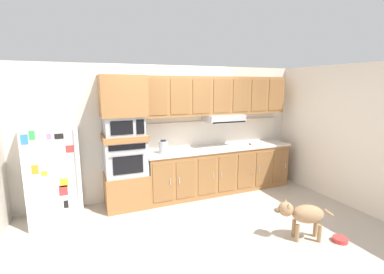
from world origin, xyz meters
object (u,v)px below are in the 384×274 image
(microwave, at_px, (124,125))
(electric_kettle, at_px, (163,147))
(refrigerator, at_px, (54,167))
(built_in_oven, at_px, (125,157))
(dog, at_px, (303,214))
(screwdriver, at_px, (251,144))
(dog_food_bowl, at_px, (340,239))

(microwave, bearing_deg, electric_kettle, -3.98)
(refrigerator, height_order, built_in_oven, refrigerator)
(dog, bearing_deg, refrigerator, -7.56)
(microwave, xyz_separation_m, dog, (2.07, -2.04, -1.09))
(screwdriver, bearing_deg, dog_food_bowl, -90.53)
(refrigerator, relative_size, dog, 2.28)
(microwave, distance_m, screwdriver, 2.60)
(electric_kettle, height_order, dog, electric_kettle)
(microwave, relative_size, dog, 0.83)
(built_in_oven, xyz_separation_m, dog_food_bowl, (2.52, -2.31, -0.87))
(built_in_oven, relative_size, electric_kettle, 2.92)
(built_in_oven, distance_m, dog, 2.96)
(electric_kettle, bearing_deg, built_in_oven, 176.02)
(refrigerator, height_order, electric_kettle, refrigerator)
(refrigerator, height_order, microwave, refrigerator)
(screwdriver, xyz_separation_m, electric_kettle, (-1.87, 0.02, 0.10))
(refrigerator, relative_size, screwdriver, 11.22)
(built_in_oven, height_order, dog, built_in_oven)
(screwdriver, bearing_deg, dog, -103.43)
(refrigerator, distance_m, built_in_oven, 1.11)
(dog_food_bowl, bearing_deg, dog, 149.25)
(microwave, relative_size, dog_food_bowl, 3.22)
(refrigerator, bearing_deg, electric_kettle, 0.66)
(refrigerator, xyz_separation_m, screwdriver, (3.65, -0.00, 0.05))
(screwdriver, height_order, dog, screwdriver)
(microwave, bearing_deg, dog, -44.51)
(electric_kettle, bearing_deg, refrigerator, -179.34)
(refrigerator, xyz_separation_m, microwave, (1.11, 0.07, 0.58))
(refrigerator, relative_size, dog_food_bowl, 8.80)
(built_in_oven, height_order, dog_food_bowl, built_in_oven)
(screwdriver, distance_m, dog, 2.10)
(microwave, height_order, dog, microwave)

